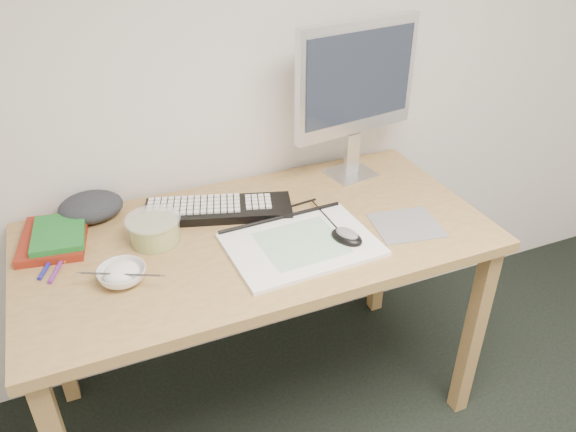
% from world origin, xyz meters
% --- Properties ---
extents(desk, '(1.40, 0.70, 0.75)m').
position_xyz_m(desk, '(-0.27, 1.43, 0.67)').
color(desk, tan).
rests_on(desk, ground).
extents(mousepad, '(0.22, 0.21, 0.00)m').
position_xyz_m(mousepad, '(0.17, 1.29, 0.75)').
color(mousepad, slate).
rests_on(mousepad, desk).
extents(sketchpad, '(0.43, 0.32, 0.01)m').
position_xyz_m(sketchpad, '(-0.18, 1.31, 0.76)').
color(sketchpad, white).
rests_on(sketchpad, desk).
extents(keyboard, '(0.49, 0.28, 0.03)m').
position_xyz_m(keyboard, '(-0.35, 1.58, 0.76)').
color(keyboard, black).
rests_on(keyboard, desk).
extents(monitor, '(0.46, 0.17, 0.54)m').
position_xyz_m(monitor, '(0.17, 1.66, 1.09)').
color(monitor, silver).
rests_on(monitor, desk).
extents(mouse, '(0.10, 0.12, 0.04)m').
position_xyz_m(mouse, '(-0.05, 1.28, 0.78)').
color(mouse, black).
rests_on(mouse, sketchpad).
extents(rice_bowl, '(0.13, 0.13, 0.04)m').
position_xyz_m(rice_bowl, '(-0.68, 1.35, 0.77)').
color(rice_bowl, white).
rests_on(rice_bowl, desk).
extents(chopsticks, '(0.21, 0.11, 0.02)m').
position_xyz_m(chopsticks, '(-0.69, 1.32, 0.79)').
color(chopsticks, silver).
rests_on(chopsticks, rice_bowl).
extents(fruit_tub, '(0.18, 0.18, 0.08)m').
position_xyz_m(fruit_tub, '(-0.56, 1.51, 0.79)').
color(fruit_tub, '#CBCD48').
rests_on(fruit_tub, desk).
extents(book_red, '(0.22, 0.27, 0.02)m').
position_xyz_m(book_red, '(-0.84, 1.62, 0.76)').
color(book_red, maroon).
rests_on(book_red, desk).
extents(book_green, '(0.17, 0.21, 0.02)m').
position_xyz_m(book_green, '(-0.82, 1.61, 0.78)').
color(book_green, '#1B6E26').
rests_on(book_green, book_red).
extents(cloth_lump, '(0.19, 0.17, 0.07)m').
position_xyz_m(cloth_lump, '(-0.72, 1.72, 0.78)').
color(cloth_lump, '#23262A').
rests_on(cloth_lump, desk).
extents(pencil_pink, '(0.18, 0.02, 0.01)m').
position_xyz_m(pencil_pink, '(-0.27, 1.47, 0.75)').
color(pencil_pink, '#CC6678').
rests_on(pencil_pink, desk).
extents(pencil_tan, '(0.18, 0.10, 0.01)m').
position_xyz_m(pencil_tan, '(-0.30, 1.51, 0.75)').
color(pencil_tan, tan).
rests_on(pencil_tan, desk).
extents(pencil_black, '(0.18, 0.03, 0.01)m').
position_xyz_m(pencil_black, '(-0.12, 1.53, 0.75)').
color(pencil_black, black).
rests_on(pencil_black, desk).
extents(marker_blue, '(0.06, 0.12, 0.01)m').
position_xyz_m(marker_blue, '(-0.86, 1.50, 0.76)').
color(marker_blue, '#1D1C98').
rests_on(marker_blue, desk).
extents(marker_orange, '(0.05, 0.14, 0.01)m').
position_xyz_m(marker_orange, '(-0.80, 1.56, 0.76)').
color(marker_orange, orange).
rests_on(marker_orange, desk).
extents(marker_purple, '(0.06, 0.13, 0.01)m').
position_xyz_m(marker_purple, '(-0.84, 1.47, 0.76)').
color(marker_purple, '#682484').
rests_on(marker_purple, desk).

